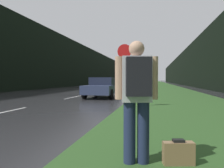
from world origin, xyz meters
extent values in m
cube|color=#2D5123|center=(7.19, 40.00, 0.01)|extent=(6.00, 240.00, 0.02)
cube|color=silver|center=(0.00, 5.33, 0.00)|extent=(0.12, 3.00, 0.01)
cube|color=silver|center=(0.00, 12.33, 0.00)|extent=(0.12, 3.00, 0.01)
cube|color=silver|center=(0.00, 19.33, 0.00)|extent=(0.12, 3.00, 0.01)
cube|color=silver|center=(0.00, 26.33, 0.00)|extent=(0.12, 3.00, 0.01)
cube|color=black|center=(-10.19, 50.00, 4.36)|extent=(2.00, 140.00, 8.72)
cube|color=black|center=(13.19, 50.00, 3.94)|extent=(2.00, 140.00, 7.88)
cylinder|color=slate|center=(4.43, 7.63, 1.11)|extent=(0.07, 0.07, 2.22)
cylinder|color=#B71414|center=(4.43, 7.63, 2.53)|extent=(0.63, 0.02, 0.63)
cylinder|color=#1E2847|center=(5.37, 1.77, 0.47)|extent=(0.18, 0.18, 0.94)
cylinder|color=#1E2847|center=(5.58, 1.82, 0.47)|extent=(0.18, 0.18, 0.94)
cube|color=silver|center=(5.47, 1.79, 1.27)|extent=(0.47, 0.33, 0.67)
sphere|color=tan|center=(5.47, 1.79, 1.73)|extent=(0.23, 0.23, 0.23)
cylinder|color=tan|center=(5.21, 1.74, 1.29)|extent=(0.10, 0.10, 0.64)
cylinder|color=tan|center=(5.74, 1.85, 1.29)|extent=(0.10, 0.10, 0.64)
cube|color=black|center=(5.52, 1.59, 1.31)|extent=(0.38, 0.25, 0.54)
cube|color=olive|center=(6.09, 1.86, 0.18)|extent=(0.47, 0.23, 0.35)
cube|color=black|center=(6.09, 1.86, 0.37)|extent=(0.18, 0.13, 0.04)
cube|color=#2D3856|center=(2.10, 12.64, 0.59)|extent=(1.90, 4.12, 0.58)
cube|color=#1B2134|center=(2.10, 12.84, 1.16)|extent=(1.61, 1.85, 0.54)
cylinder|color=black|center=(3.00, 11.36, 0.33)|extent=(0.20, 0.67, 0.67)
cylinder|color=black|center=(1.20, 11.36, 0.33)|extent=(0.20, 0.67, 0.67)
cylinder|color=black|center=(3.00, 13.91, 0.33)|extent=(0.20, 0.67, 0.67)
cylinder|color=black|center=(1.20, 13.91, 0.33)|extent=(0.20, 0.67, 0.67)
cube|color=#BCBCBC|center=(2.10, 36.29, 0.65)|extent=(1.90, 4.41, 0.72)
cube|color=slate|center=(2.10, 36.51, 1.23)|extent=(1.61, 1.99, 0.44)
cylinder|color=black|center=(3.00, 34.92, 0.32)|extent=(0.20, 0.64, 0.64)
cylinder|color=black|center=(1.20, 34.92, 0.32)|extent=(0.20, 0.64, 0.64)
cylinder|color=black|center=(3.00, 37.66, 0.32)|extent=(0.20, 0.64, 0.64)
cylinder|color=black|center=(1.20, 37.66, 0.32)|extent=(0.20, 0.64, 0.64)
cube|color=black|center=(-2.10, 90.73, 1.47)|extent=(2.10, 2.58, 2.13)
cube|color=#333842|center=(-2.10, 86.39, 1.83)|extent=(2.21, 6.09, 2.84)
cylinder|color=black|center=(-3.15, 90.47, 0.45)|extent=(0.28, 0.90, 0.90)
cylinder|color=black|center=(-1.05, 90.47, 0.45)|extent=(0.28, 0.90, 0.90)
cylinder|color=black|center=(-3.15, 84.87, 0.45)|extent=(0.28, 0.90, 0.90)
cylinder|color=black|center=(-1.05, 84.87, 0.45)|extent=(0.28, 0.90, 0.90)
camera|label=1|loc=(5.74, -1.19, 1.27)|focal=32.00mm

